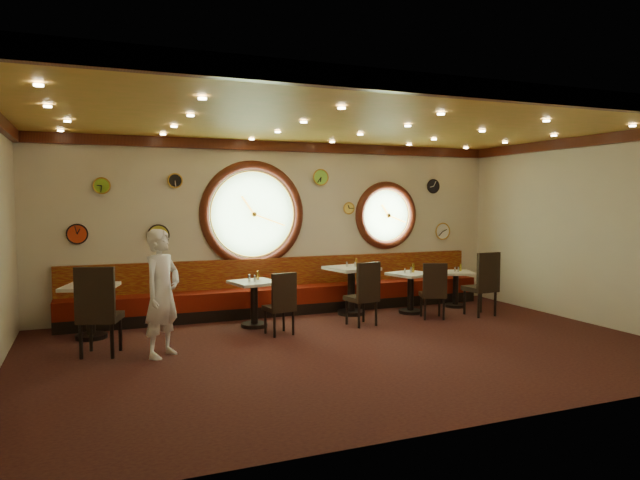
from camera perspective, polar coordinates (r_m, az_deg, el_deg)
The scene contains 51 objects.
floor at distance 8.29m, azimuth 3.05°, elevation -10.73°, with size 9.00×6.00×0.00m, color black.
ceiling at distance 8.09m, azimuth 3.14°, elevation 11.75°, with size 9.00×6.00×0.02m, color gold.
wall_back at distance 10.82m, azimuth -3.70°, elevation 1.30°, with size 9.00×0.02×3.20m, color beige.
wall_front at distance 5.48m, azimuth 16.60°, elevation -1.48°, with size 9.00×0.02×3.20m, color beige.
wall_right at distance 10.75m, azimuth 25.33°, elevation 0.91°, with size 0.02×6.00×3.20m, color beige.
molding_back at distance 10.81m, azimuth -3.65°, elevation 9.31°, with size 9.00×0.10×0.18m, color #3D140B.
molding_front at distance 5.59m, azimuth 16.59°, elevation 14.16°, with size 9.00×0.10×0.18m, color #3D140B.
molding_right at distance 10.75m, azimuth 25.39°, elevation 8.96°, with size 0.10×6.00×0.18m, color #3D140B.
banquette_base at distance 10.73m, azimuth -3.19°, elevation -6.79°, with size 8.00×0.55×0.20m, color black.
banquette_seat at distance 10.69m, azimuth -3.19°, elevation -5.47°, with size 8.00×0.55×0.30m, color #5D1008.
banquette_back at distance 10.84m, azimuth -3.58°, elevation -3.21°, with size 8.00×0.10×0.55m, color #640A07.
porthole_left_glass at distance 10.63m, azimuth -6.77°, elevation 2.58°, with size 1.66×1.66×0.02m, color #77AC67.
porthole_left_frame at distance 10.62m, azimuth -6.75°, elevation 2.58°, with size 1.98×1.98×0.18m, color #3D140B.
porthole_left_ring at distance 10.59m, azimuth -6.70°, elevation 2.58°, with size 1.61×1.61×0.03m, color gold.
porthole_right_glass at distance 11.69m, azimuth 6.59°, elevation 2.46°, with size 1.10×1.10×0.02m, color #77AC67.
porthole_right_frame at distance 11.68m, azimuth 6.63°, elevation 2.46°, with size 1.38×1.38×0.18m, color #3D140B.
porthole_right_ring at distance 11.65m, azimuth 6.70°, elevation 2.46°, with size 1.09×1.09×0.03m, color gold.
wall_clock_0 at distance 11.27m, azimuth 2.89°, elevation 3.19°, with size 0.22×0.22×0.03m, color #F8D952.
wall_clock_1 at distance 10.32m, azimuth -14.30°, elevation 5.78°, with size 0.24×0.24×0.03m, color black.
wall_clock_2 at distance 12.38m, azimuth 12.14°, elevation 0.86°, with size 0.34×0.34×0.03m, color white.
wall_clock_3 at distance 10.23m, azimuth -23.12°, elevation 0.55°, with size 0.32×0.32×0.03m, color red.
wall_clock_4 at distance 12.23m, azimuth 11.23°, elevation 5.29°, with size 0.28×0.28×0.03m, color black.
wall_clock_5 at distance 11.04m, azimuth 0.06°, elevation 6.29°, with size 0.30×0.30×0.03m, color #87D843.
wall_clock_6 at distance 10.29m, azimuth -15.86°, elevation 0.46°, with size 0.36×0.36×0.03m, color gold.
wall_clock_7 at distance 10.22m, azimuth -20.99°, elevation 5.09°, with size 0.26×0.26×0.03m, color #7BB023.
table_a at distance 9.41m, azimuth -21.96°, elevation -6.02°, with size 0.93×0.93×0.82m.
table_b at distance 9.59m, azimuth -6.60°, elevation -5.78°, with size 0.82×0.82×0.77m.
table_c at distance 10.56m, azimuth 3.15°, elevation -4.45°, with size 0.94×0.94×0.88m.
table_d at distance 10.79m, azimuth 9.05°, elevation -4.74°, with size 0.84×0.84×0.76m.
table_e at distance 11.59m, azimuth 13.41°, elevation -4.36°, with size 0.81×0.81×0.71m.
chair_a at distance 8.23m, azimuth -21.34°, elevation -6.10°, with size 0.65×0.65×0.76m.
chair_b at distance 8.93m, azimuth -3.86°, elevation -5.96°, with size 0.47×0.47×0.61m.
chair_c at distance 9.57m, azimuth 4.51°, elevation -4.96°, with size 0.52×0.52×0.67m.
chair_d at distance 10.29m, azimuth 11.31°, elevation -4.64°, with size 0.54×0.54×0.62m.
chair_e at distance 10.76m, azimuth 16.10°, elevation -3.84°, with size 0.52×0.52×0.72m.
condiment_a_salt at distance 9.42m, azimuth -22.43°, elevation -3.83°, with size 0.04×0.04×0.11m, color silver.
condiment_b_salt at distance 9.51m, azimuth -7.08°, elevation -3.79°, with size 0.04×0.04×0.11m, color silver.
condiment_c_salt at distance 10.51m, azimuth 2.70°, elevation -2.43°, with size 0.03×0.03×0.09m, color silver.
condiment_d_salt at distance 10.72m, azimuth 8.48°, elevation -3.04°, with size 0.03×0.03×0.09m, color silver.
condiment_a_pepper at distance 9.33m, azimuth -21.80°, elevation -3.93°, with size 0.03×0.03×0.09m, color silver.
condiment_b_pepper at distance 9.49m, azimuth -6.54°, elevation -3.82°, with size 0.04×0.04×0.11m, color silver.
condiment_c_pepper at distance 10.47m, azimuth 3.54°, elevation -2.46°, with size 0.03×0.03×0.09m, color silver.
condiment_d_pepper at distance 10.74m, azimuth 9.08°, elevation -2.99°, with size 0.04×0.04×0.11m, color silver.
condiment_a_bottle at distance 9.41m, azimuth -21.66°, elevation -3.68°, with size 0.05×0.05×0.15m, color gold.
condiment_b_bottle at distance 9.69m, azimuth -6.25°, elevation -3.53°, with size 0.05×0.05×0.15m, color gold.
condiment_c_bottle at distance 10.61m, azimuth 3.63°, elevation -2.22°, with size 0.05×0.05×0.15m, color gold.
condiment_d_bottle at distance 10.82m, azimuth 9.29°, elevation -2.77°, with size 0.05×0.05×0.17m, color yellow.
condiment_e_salt at distance 11.54m, azimuth 13.35°, elevation -2.86°, with size 0.03×0.03×0.09m, color silver.
condiment_e_pepper at distance 11.50m, azimuth 13.67°, elevation -2.87°, with size 0.04×0.04×0.10m, color silver.
condiment_e_bottle at distance 11.64m, azimuth 13.86°, elevation -2.68°, with size 0.05×0.05×0.15m, color gold.
waiter at distance 7.97m, azimuth -15.51°, elevation -5.14°, with size 0.63×0.41×1.72m, color white.
Camera 1 is at (-3.42, -7.25, 2.11)m, focal length 32.00 mm.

